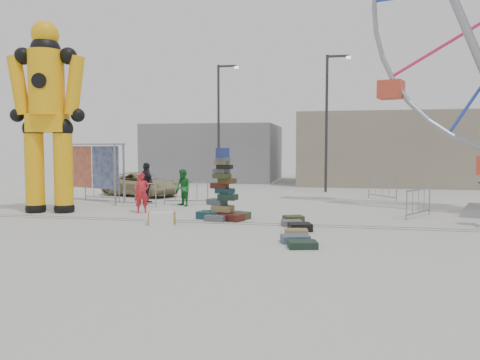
% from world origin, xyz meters
% --- Properties ---
extents(ground, '(90.00, 90.00, 0.00)m').
position_xyz_m(ground, '(0.00, 0.00, 0.00)').
color(ground, '#9E9E99').
rests_on(ground, ground).
extents(track_line_near, '(40.00, 0.04, 0.01)m').
position_xyz_m(track_line_near, '(0.00, 0.60, 0.00)').
color(track_line_near, '#47443F').
rests_on(track_line_near, ground).
extents(track_line_far, '(40.00, 0.04, 0.01)m').
position_xyz_m(track_line_far, '(0.00, 1.00, 0.00)').
color(track_line_far, '#47443F').
rests_on(track_line_far, ground).
extents(building_right, '(12.00, 8.00, 5.00)m').
position_xyz_m(building_right, '(7.00, 20.00, 2.50)').
color(building_right, gray).
rests_on(building_right, ground).
extents(building_left, '(10.00, 8.00, 4.40)m').
position_xyz_m(building_left, '(-6.00, 22.00, 2.20)').
color(building_left, gray).
rests_on(building_left, ground).
extents(lamp_post_right, '(1.41, 0.25, 8.00)m').
position_xyz_m(lamp_post_right, '(3.09, 13.00, 4.48)').
color(lamp_post_right, '#2D2D30').
rests_on(lamp_post_right, ground).
extents(lamp_post_left, '(1.41, 0.25, 8.00)m').
position_xyz_m(lamp_post_left, '(-3.91, 15.00, 4.48)').
color(lamp_post_left, '#2D2D30').
rests_on(lamp_post_left, ground).
extents(suitcase_tower, '(2.01, 1.67, 2.62)m').
position_xyz_m(suitcase_tower, '(-0.56, 1.66, 0.73)').
color(suitcase_tower, '#193F4C').
rests_on(suitcase_tower, ground).
extents(crash_test_dummy, '(3.15, 1.38, 7.88)m').
position_xyz_m(crash_test_dummy, '(-7.87, 2.00, 4.15)').
color(crash_test_dummy, black).
rests_on(crash_test_dummy, ground).
extents(banner_scaffold, '(3.89, 1.95, 2.82)m').
position_xyz_m(banner_scaffold, '(-8.14, 5.93, 2.12)').
color(banner_scaffold, gray).
rests_on(banner_scaffold, ground).
extents(steamer_trunk, '(1.00, 0.74, 0.42)m').
position_xyz_m(steamer_trunk, '(-2.35, 0.08, 0.21)').
color(steamer_trunk, silver).
rests_on(steamer_trunk, ground).
extents(row_case_0, '(0.83, 0.74, 0.23)m').
position_xyz_m(row_case_0, '(2.05, 1.42, 0.11)').
color(row_case_0, '#333C1E').
rests_on(row_case_0, ground).
extents(row_case_1, '(0.77, 0.66, 0.19)m').
position_xyz_m(row_case_1, '(2.06, 0.65, 0.09)').
color(row_case_1, '#585A60').
rests_on(row_case_1, ground).
extents(row_case_2, '(0.85, 0.79, 0.25)m').
position_xyz_m(row_case_2, '(2.39, -0.26, 0.12)').
color(row_case_2, black).
rests_on(row_case_2, ground).
extents(row_case_3, '(0.74, 0.56, 0.20)m').
position_xyz_m(row_case_3, '(2.34, -1.09, 0.10)').
color(row_case_3, olive).
rests_on(row_case_3, ground).
extents(row_case_4, '(0.88, 0.73, 0.21)m').
position_xyz_m(row_case_4, '(2.39, -2.13, 0.10)').
color(row_case_4, '#475665').
rests_on(row_case_4, ground).
extents(row_case_5, '(0.85, 0.70, 0.19)m').
position_xyz_m(row_case_5, '(2.63, -2.79, 0.09)').
color(row_case_5, '#192D21').
rests_on(row_case_5, ground).
extents(barricade_dummy_a, '(1.99, 0.40, 1.10)m').
position_xyz_m(barricade_dummy_a, '(-7.81, 6.29, 0.55)').
color(barricade_dummy_a, gray).
rests_on(barricade_dummy_a, ground).
extents(barricade_dummy_b, '(2.00, 0.25, 1.10)m').
position_xyz_m(barricade_dummy_b, '(-5.23, 4.41, 0.55)').
color(barricade_dummy_b, gray).
rests_on(barricade_dummy_b, ground).
extents(barricade_dummy_c, '(1.98, 0.46, 1.10)m').
position_xyz_m(barricade_dummy_c, '(-3.23, 5.55, 0.55)').
color(barricade_dummy_c, gray).
rests_on(barricade_dummy_c, ground).
extents(barricade_wheel_front, '(1.19, 1.72, 1.10)m').
position_xyz_m(barricade_wheel_front, '(6.58, 3.50, 0.55)').
color(barricade_wheel_front, gray).
rests_on(barricade_wheel_front, ground).
extents(barricade_wheel_back, '(1.28, 1.66, 1.10)m').
position_xyz_m(barricade_wheel_back, '(5.87, 9.56, 0.55)').
color(barricade_wheel_back, gray).
rests_on(barricade_wheel_back, ground).
extents(pedestrian_red, '(0.71, 0.61, 1.63)m').
position_xyz_m(pedestrian_red, '(-4.13, 2.58, 0.81)').
color(pedestrian_red, red).
rests_on(pedestrian_red, ground).
extents(pedestrian_green, '(1.02, 1.01, 1.66)m').
position_xyz_m(pedestrian_green, '(-3.21, 5.02, 0.83)').
color(pedestrian_green, '#1C712A').
rests_on(pedestrian_green, ground).
extents(pedestrian_black, '(1.17, 1.08, 1.93)m').
position_xyz_m(pedestrian_black, '(-5.15, 5.54, 0.96)').
color(pedestrian_black, black).
rests_on(pedestrian_black, ground).
extents(parked_suv, '(5.08, 3.71, 1.28)m').
position_xyz_m(parked_suv, '(-6.87, 8.88, 0.64)').
color(parked_suv, tan).
rests_on(parked_suv, ground).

